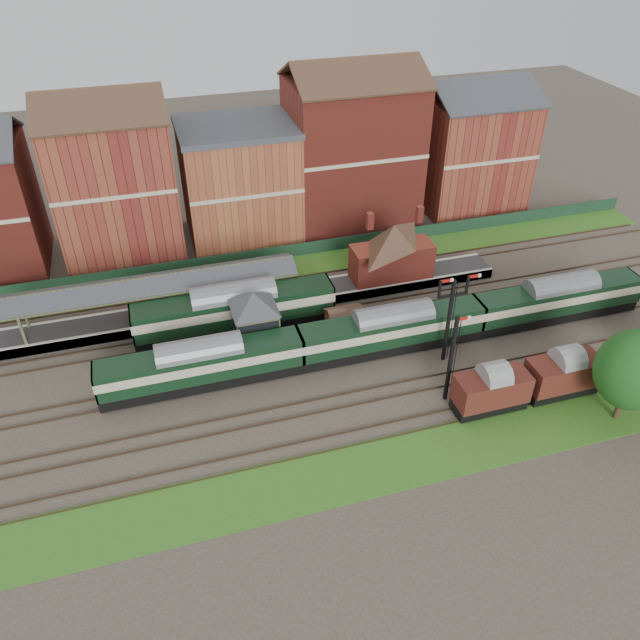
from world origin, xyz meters
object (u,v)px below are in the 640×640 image
object	(u,v)px
platform_railcar	(235,309)
goods_van_a	(491,390)
dmu_train	(392,329)
signal_box	(255,320)
semaphore_bracket	(450,315)

from	to	relation	value
platform_railcar	goods_van_a	world-z (taller)	platform_railcar
dmu_train	goods_van_a	distance (m)	10.06
signal_box	platform_railcar	distance (m)	3.56
semaphore_bracket	goods_van_a	bearing A→B (deg)	-84.51
dmu_train	goods_van_a	world-z (taller)	dmu_train
dmu_train	goods_van_a	bearing A→B (deg)	-63.47
dmu_train	goods_van_a	xyz separation A→B (m)	(4.49, -9.00, -0.25)
signal_box	dmu_train	distance (m)	11.68
signal_box	goods_van_a	size ratio (longest dim) A/B	1.06
dmu_train	platform_railcar	xyz separation A→B (m)	(-12.38, 6.50, 0.20)
semaphore_bracket	goods_van_a	size ratio (longest dim) A/B	1.45
platform_railcar	goods_van_a	distance (m)	22.92
signal_box	semaphore_bracket	distance (m)	16.16
signal_box	dmu_train	xyz separation A→B (m)	(11.17, -3.25, -0.98)
semaphore_bracket	signal_box	bearing A→B (deg)	159.08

